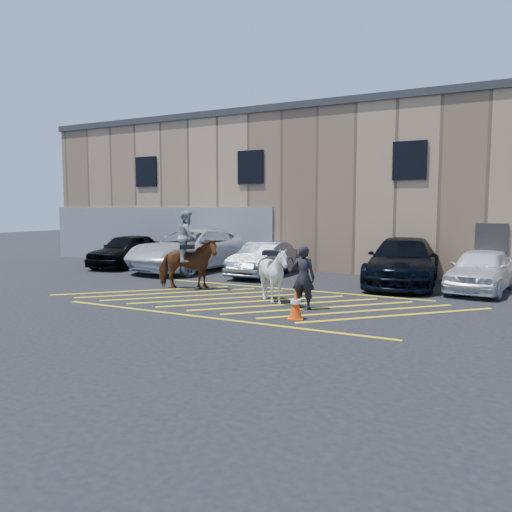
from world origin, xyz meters
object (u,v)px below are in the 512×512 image
at_px(mounted_bay, 188,258).
at_px(saddled_white, 274,275).
at_px(car_silver_sedan, 263,259).
at_px(car_white_suv, 481,270).
at_px(handler, 303,277).
at_px(car_white_pickup, 192,250).
at_px(car_blue_suv, 403,261).
at_px(traffic_cone, 296,305).
at_px(car_black_suv, 127,250).

bearing_deg(mounted_bay, saddled_white, -13.73).
relative_size(car_silver_sedan, mounted_bay, 1.56).
xyz_separation_m(car_silver_sedan, car_white_suv, (8.13, -0.15, 0.04)).
bearing_deg(mounted_bay, handler, -15.82).
bearing_deg(handler, car_white_pickup, -41.29).
distance_m(car_blue_suv, mounted_bay, 7.73).
bearing_deg(saddled_white, mounted_bay, 166.27).
bearing_deg(car_silver_sedan, saddled_white, -62.17).
bearing_deg(car_silver_sedan, car_white_suv, -2.86).
xyz_separation_m(car_white_suv, traffic_cone, (-3.83, -6.65, -0.36)).
bearing_deg(saddled_white, car_silver_sedan, 119.65).
bearing_deg(handler, car_silver_sedan, -58.19).
bearing_deg(car_black_suv, mounted_bay, -40.95).
xyz_separation_m(car_white_pickup, car_blue_suv, (9.20, -0.01, -0.07)).
bearing_deg(saddled_white, car_black_suv, 153.37).
bearing_deg(car_white_pickup, car_black_suv, -168.07).
bearing_deg(car_silver_sedan, traffic_cone, -59.46).
relative_size(handler, saddled_white, 1.06).
distance_m(car_white_pickup, saddled_white, 8.49).
distance_m(car_white_suv, mounted_bay, 9.78).
bearing_deg(car_black_suv, car_white_pickup, -1.80).
xyz_separation_m(car_black_suv, car_white_pickup, (3.44, 0.37, 0.13)).
relative_size(car_black_suv, traffic_cone, 6.25).
xyz_separation_m(car_blue_suv, car_white_suv, (2.60, -0.42, -0.11)).
bearing_deg(traffic_cone, car_silver_sedan, 122.36).
bearing_deg(car_white_suv, handler, -119.60).
bearing_deg(handler, saddled_white, -26.40).
relative_size(car_white_pickup, car_silver_sedan, 1.57).
bearing_deg(car_white_pickup, saddled_white, -33.56).
xyz_separation_m(car_black_suv, car_blue_suv, (12.64, 0.36, 0.06)).
bearing_deg(mounted_bay, car_white_pickup, 122.90).
xyz_separation_m(car_white_suv, handler, (-4.13, -5.41, 0.15)).
xyz_separation_m(car_black_suv, car_white_suv, (15.23, -0.06, -0.06)).
bearing_deg(car_blue_suv, mounted_bay, -150.10).
relative_size(car_white_pickup, saddled_white, 3.97).
distance_m(car_blue_suv, saddled_white, 5.98).
distance_m(car_silver_sedan, mounted_bay, 4.29).
distance_m(car_white_pickup, car_silver_sedan, 3.68).
bearing_deg(saddled_white, handler, -22.40).
relative_size(mounted_bay, saddled_white, 1.63).
distance_m(car_black_suv, mounted_bay, 7.57).
bearing_deg(car_white_suv, car_silver_sedan, -173.28).
xyz_separation_m(handler, saddled_white, (-1.11, 0.46, -0.04)).
bearing_deg(car_white_pickup, mounted_bay, -51.30).
height_order(car_silver_sedan, traffic_cone, car_silver_sedan).
distance_m(car_black_suv, car_blue_suv, 12.64).
height_order(car_blue_suv, traffic_cone, car_blue_suv).
xyz_separation_m(car_white_pickup, car_white_suv, (11.80, -0.43, -0.18)).
bearing_deg(car_blue_suv, car_white_suv, -14.74).
xyz_separation_m(car_black_suv, handler, (11.11, -5.47, 0.10)).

